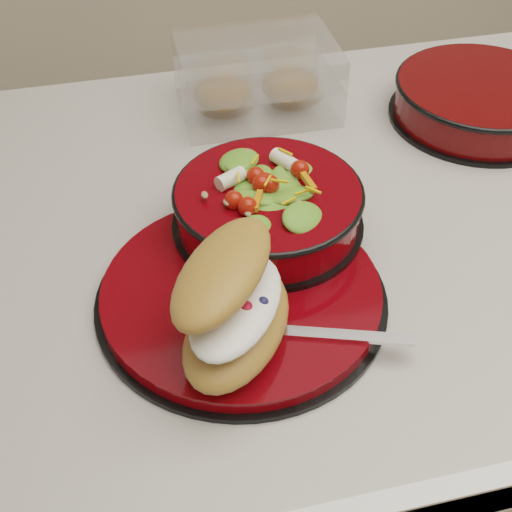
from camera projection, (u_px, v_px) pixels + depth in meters
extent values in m
cube|color=silver|center=(359.00, 425.00, 1.16)|extent=(1.16, 0.66, 0.86)
cube|color=#B9B3A9|center=(395.00, 212.00, 0.86)|extent=(1.24, 0.74, 0.04)
cylinder|color=black|center=(241.00, 299.00, 0.72)|extent=(0.29, 0.29, 0.01)
cylinder|color=#620306|center=(241.00, 292.00, 0.71)|extent=(0.28, 0.28, 0.01)
torus|color=black|center=(253.00, 295.00, 0.71)|extent=(0.16, 0.16, 0.01)
cylinder|color=black|center=(268.00, 224.00, 0.78)|extent=(0.21, 0.21, 0.01)
cylinder|color=#620306|center=(268.00, 206.00, 0.76)|extent=(0.20, 0.20, 0.04)
torus|color=black|center=(268.00, 193.00, 0.75)|extent=(0.20, 0.20, 0.01)
ellipsoid|color=#3D711F|center=(268.00, 198.00, 0.75)|extent=(0.17, 0.17, 0.07)
sphere|color=#BA1407|center=(307.00, 162.00, 0.73)|extent=(0.02, 0.02, 0.02)
sphere|color=#BA1407|center=(284.00, 147.00, 0.75)|extent=(0.02, 0.02, 0.02)
sphere|color=#BA1407|center=(251.00, 148.00, 0.75)|extent=(0.02, 0.02, 0.02)
sphere|color=#BA1407|center=(230.00, 163.00, 0.73)|extent=(0.02, 0.02, 0.02)
sphere|color=#BA1407|center=(237.00, 183.00, 0.71)|extent=(0.02, 0.02, 0.02)
sphere|color=#BA1407|center=(270.00, 193.00, 0.70)|extent=(0.02, 0.02, 0.02)
sphere|color=#BA1407|center=(301.00, 183.00, 0.71)|extent=(0.02, 0.02, 0.02)
cylinder|color=silver|center=(285.00, 146.00, 0.76)|extent=(0.03, 0.04, 0.02)
cylinder|color=silver|center=(230.00, 163.00, 0.73)|extent=(0.04, 0.03, 0.02)
cube|color=orange|center=(258.00, 185.00, 0.70)|extent=(0.03, 0.03, 0.01)
cube|color=orange|center=(310.00, 167.00, 0.72)|extent=(0.03, 0.02, 0.01)
ellipsoid|color=#AA6933|center=(237.00, 327.00, 0.64)|extent=(0.16, 0.18, 0.04)
ellipsoid|color=white|center=(237.00, 306.00, 0.62)|extent=(0.13, 0.15, 0.02)
ellipsoid|color=#AA6933|center=(232.00, 270.00, 0.62)|extent=(0.14, 0.17, 0.04)
sphere|color=red|center=(209.00, 306.00, 0.62)|extent=(0.02, 0.02, 0.02)
sphere|color=red|center=(245.00, 309.00, 0.61)|extent=(0.02, 0.02, 0.02)
sphere|color=#191947|center=(225.00, 298.00, 0.62)|extent=(0.01, 0.01, 0.01)
sphere|color=#191947|center=(251.00, 297.00, 0.62)|extent=(0.01, 0.01, 0.01)
sphere|color=#191947|center=(238.00, 305.00, 0.62)|extent=(0.01, 0.01, 0.01)
sphere|color=#191947|center=(263.00, 303.00, 0.62)|extent=(0.01, 0.01, 0.01)
sphere|color=#191947|center=(216.00, 313.00, 0.61)|extent=(0.01, 0.01, 0.01)
cube|color=silver|center=(342.00, 335.00, 0.66)|extent=(0.13, 0.06, 0.00)
cube|color=silver|center=(253.00, 329.00, 0.67)|extent=(0.05, 0.03, 0.00)
cube|color=white|center=(257.00, 91.00, 0.98)|extent=(0.21, 0.16, 0.05)
cube|color=white|center=(257.00, 60.00, 0.95)|extent=(0.21, 0.16, 0.04)
ellipsoid|color=#AA6933|center=(223.00, 93.00, 0.97)|extent=(0.08, 0.07, 0.04)
ellipsoid|color=#AA6933|center=(290.00, 85.00, 0.98)|extent=(0.08, 0.07, 0.04)
cylinder|color=black|center=(476.00, 116.00, 0.97)|extent=(0.24, 0.24, 0.01)
cylinder|color=#4C0505|center=(480.00, 99.00, 0.96)|extent=(0.22, 0.22, 0.05)
torus|color=black|center=(483.00, 85.00, 0.94)|extent=(0.23, 0.23, 0.01)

